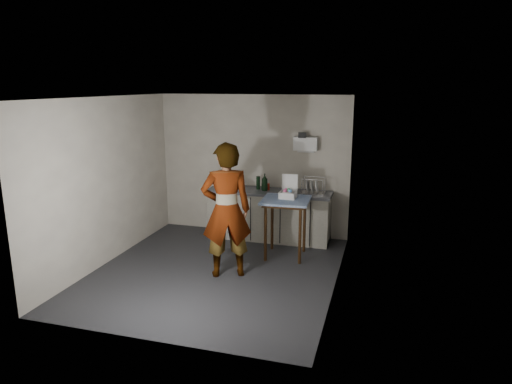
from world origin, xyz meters
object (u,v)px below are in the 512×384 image
(side_table, at_px, (286,207))
(paper_towel, at_px, (218,180))
(soap_bottle, at_px, (265,182))
(dark_bottle, at_px, (258,183))
(standing_man, at_px, (226,210))
(bakery_box, at_px, (288,193))
(kitchen_counter, at_px, (269,216))
(soda_can, at_px, (268,187))
(dish_rack, at_px, (313,190))

(side_table, distance_m, paper_towel, 1.63)
(soap_bottle, relative_size, dark_bottle, 1.28)
(standing_man, bearing_deg, bakery_box, -147.42)
(kitchen_counter, xyz_separation_m, standing_man, (-0.20, -1.76, 0.57))
(soda_can, bearing_deg, paper_towel, -174.88)
(side_table, relative_size, paper_towel, 3.28)
(paper_towel, distance_m, bakery_box, 1.59)
(standing_man, distance_m, soap_bottle, 1.73)
(kitchen_counter, height_order, dish_rack, dish_rack)
(standing_man, distance_m, dish_rack, 2.00)
(dark_bottle, bearing_deg, paper_towel, -173.99)
(side_table, relative_size, dish_rack, 2.40)
(soap_bottle, height_order, paper_towel, soap_bottle)
(soap_bottle, relative_size, dish_rack, 0.76)
(standing_man, height_order, soda_can, standing_man)
(soap_bottle, bearing_deg, side_table, -53.21)
(dark_bottle, bearing_deg, bakery_box, -45.33)
(paper_towel, bearing_deg, soap_bottle, 0.16)
(standing_man, xyz_separation_m, dish_rack, (0.98, 1.75, -0.02))
(paper_towel, height_order, bakery_box, bakery_box)
(kitchen_counter, distance_m, paper_towel, 1.15)
(side_table, height_order, paper_towel, paper_towel)
(side_table, height_order, dish_rack, dish_rack)
(soda_can, height_order, bakery_box, bakery_box)
(standing_man, bearing_deg, dish_rack, -144.54)
(soda_can, relative_size, dark_bottle, 0.49)
(dark_bottle, bearing_deg, soda_can, 1.46)
(kitchen_counter, bearing_deg, dish_rack, -0.68)
(bakery_box, bearing_deg, dark_bottle, 134.53)
(kitchen_counter, height_order, soap_bottle, soap_bottle)
(standing_man, xyz_separation_m, paper_towel, (-0.77, 1.72, 0.05))
(soda_can, xyz_separation_m, dark_bottle, (-0.18, -0.00, 0.06))
(side_table, height_order, soap_bottle, soap_bottle)
(dark_bottle, height_order, paper_towel, paper_towel)
(soap_bottle, distance_m, bakery_box, 0.86)
(side_table, distance_m, bakery_box, 0.23)
(soap_bottle, relative_size, bakery_box, 0.84)
(dish_rack, bearing_deg, dark_bottle, 177.05)
(dish_rack, bearing_deg, paper_towel, -179.15)
(dish_rack, xyz_separation_m, bakery_box, (-0.30, -0.67, 0.08))
(dish_rack, bearing_deg, soda_can, 176.08)
(kitchen_counter, distance_m, dark_bottle, 0.65)
(standing_man, height_order, dish_rack, standing_man)
(soda_can, bearing_deg, dark_bottle, -178.54)
(side_table, relative_size, standing_man, 0.49)
(dish_rack, bearing_deg, side_table, -112.16)
(side_table, bearing_deg, soda_can, 119.06)
(dark_bottle, distance_m, paper_towel, 0.75)
(bakery_box, bearing_deg, standing_man, -122.36)
(kitchen_counter, bearing_deg, side_table, -58.61)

